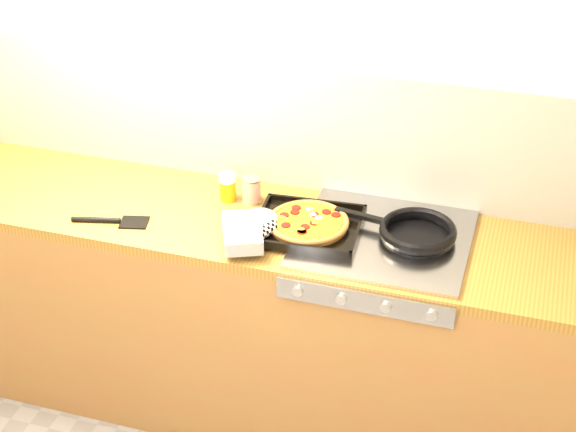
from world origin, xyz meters
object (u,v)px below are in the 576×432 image
(tomato_can, at_px, (251,190))
(juice_glass, at_px, (228,187))
(pizza_on_tray, at_px, (290,225))
(frying_pan, at_px, (416,232))

(tomato_can, relative_size, juice_glass, 0.93)
(pizza_on_tray, xyz_separation_m, juice_glass, (-0.30, 0.17, 0.01))
(tomato_can, xyz_separation_m, juice_glass, (-0.09, -0.01, 0.00))
(pizza_on_tray, height_order, juice_glass, juice_glass)
(pizza_on_tray, xyz_separation_m, frying_pan, (0.44, 0.09, -0.00))
(pizza_on_tray, height_order, frying_pan, pizza_on_tray)
(frying_pan, bearing_deg, juice_glass, 173.51)
(pizza_on_tray, relative_size, tomato_can, 4.91)
(frying_pan, height_order, tomato_can, tomato_can)
(tomato_can, distance_m, juice_glass, 0.09)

